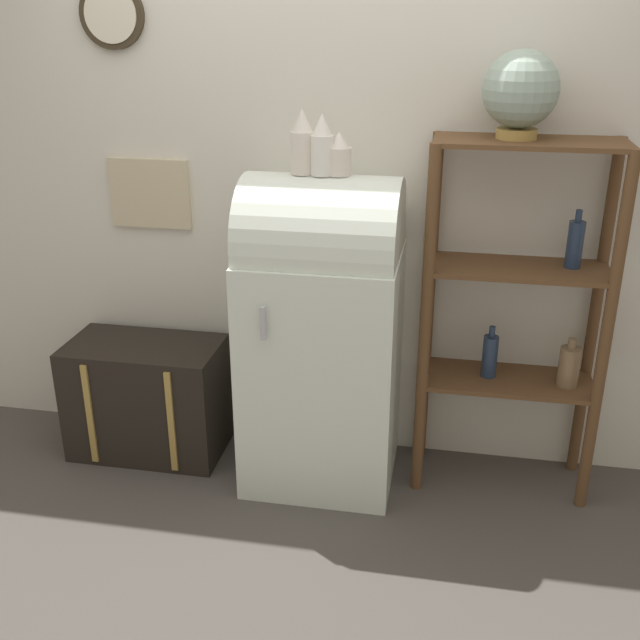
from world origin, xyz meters
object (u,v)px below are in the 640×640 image
object	(u,v)px
refrigerator	(322,330)
vase_left	(302,144)
vase_right	(339,155)
suitcase_trunk	(148,397)
globe	(521,91)
vase_center	(322,147)

from	to	relation	value
refrigerator	vase_left	distance (m)	0.81
refrigerator	vase_right	distance (m)	0.77
suitcase_trunk	globe	world-z (taller)	globe
suitcase_trunk	vase_right	bearing A→B (deg)	-2.22
vase_right	vase_center	bearing A→B (deg)	-167.28
refrigerator	suitcase_trunk	bearing A→B (deg)	176.91
globe	vase_right	bearing A→B (deg)	-171.48
globe	vase_right	distance (m)	0.74
suitcase_trunk	globe	xyz separation A→B (m)	(1.64, 0.07, 1.47)
suitcase_trunk	globe	bearing A→B (deg)	2.34
refrigerator	suitcase_trunk	distance (m)	0.99
refrigerator	vase_left	size ratio (longest dim) A/B	5.45
vase_left	suitcase_trunk	bearing A→B (deg)	177.27
suitcase_trunk	vase_right	world-z (taller)	vase_right
globe	vase_left	world-z (taller)	globe
suitcase_trunk	globe	size ratio (longest dim) A/B	2.18
vase_left	vase_center	bearing A→B (deg)	-9.61
globe	suitcase_trunk	bearing A→B (deg)	-177.66
vase_left	globe	bearing A→B (deg)	7.10
vase_center	vase_left	bearing A→B (deg)	170.39
refrigerator	suitcase_trunk	size ratio (longest dim) A/B	1.94
vase_left	vase_right	size ratio (longest dim) A/B	1.52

